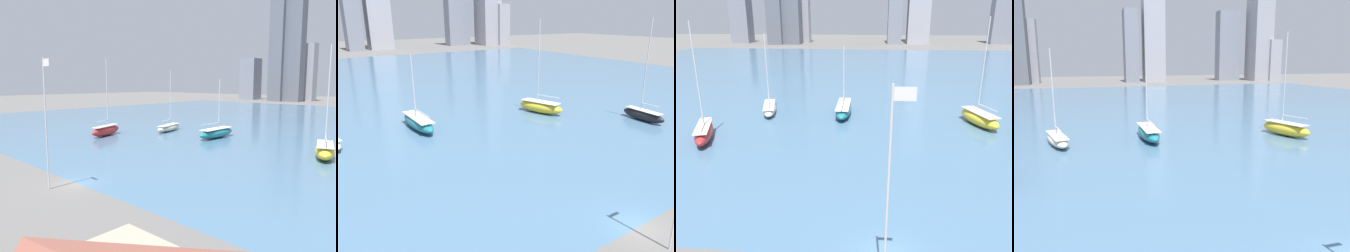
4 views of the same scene
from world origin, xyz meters
TOP-DOWN VIEW (x-y plane):
  - harbor_water at (0.00, 70.00)m, footprint 180.00×140.00m
  - flag_pole at (-0.32, -2.92)m, footprint 1.24×0.14m
  - sailboat_yellow at (15.14, 30.66)m, footprint 5.21×9.08m
  - sailboat_red at (-23.89, 21.09)m, footprint 5.07×9.18m
  - sailboat_cream at (-18.95, 34.44)m, footprint 4.49×9.50m
  - sailboat_teal at (-6.07, 34.27)m, footprint 2.71×10.42m

SIDE VIEW (x-z plane):
  - harbor_water at x=0.00m, z-range 0.00..0.00m
  - sailboat_cream at x=-18.95m, z-range -5.80..7.46m
  - sailboat_teal at x=-6.07m, z-range -4.65..6.64m
  - sailboat_red at x=-23.89m, z-range -6.61..8.86m
  - sailboat_yellow at x=15.14m, z-range -6.82..9.10m
  - flag_pole at x=-0.32m, z-range 0.50..13.58m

